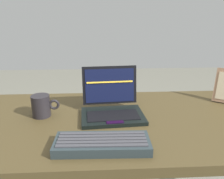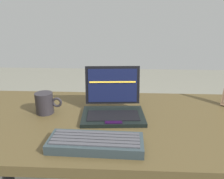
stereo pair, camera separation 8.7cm
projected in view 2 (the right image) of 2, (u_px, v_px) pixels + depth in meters
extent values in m
cube|color=#41351D|center=(131.00, 123.00, 0.93)|extent=(1.58, 0.64, 0.04)
cylinder|color=black|center=(5.00, 157.00, 1.33)|extent=(0.07, 0.07, 0.71)
cube|color=black|center=(113.00, 116.00, 0.93)|extent=(0.27, 0.20, 0.02)
cube|color=black|center=(113.00, 115.00, 0.92)|extent=(0.22, 0.11, 0.00)
cube|color=black|center=(114.00, 122.00, 0.86)|extent=(0.07, 0.03, 0.00)
cube|color=black|center=(113.00, 85.00, 0.99)|extent=(0.24, 0.05, 0.17)
cube|color=black|center=(113.00, 86.00, 0.99)|extent=(0.22, 0.04, 0.15)
cube|color=yellow|center=(113.00, 82.00, 0.98)|extent=(0.20, 0.02, 0.01)
cube|color=#253033|center=(96.00, 143.00, 0.73)|extent=(0.31, 0.12, 0.03)
cube|color=#38383D|center=(94.00, 145.00, 0.69)|extent=(0.28, 0.02, 0.00)
cube|color=#38383D|center=(95.00, 141.00, 0.70)|extent=(0.28, 0.02, 0.00)
cube|color=#38383D|center=(96.00, 138.00, 0.72)|extent=(0.28, 0.02, 0.00)
cube|color=#38383D|center=(96.00, 135.00, 0.74)|extent=(0.28, 0.02, 0.00)
cube|color=#38383D|center=(97.00, 133.00, 0.75)|extent=(0.28, 0.02, 0.00)
cylinder|color=black|center=(44.00, 103.00, 0.97)|extent=(0.08, 0.08, 0.09)
torus|color=black|center=(57.00, 102.00, 0.96)|extent=(0.04, 0.01, 0.04)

